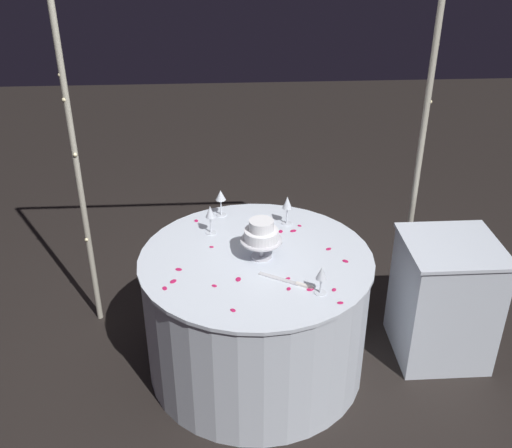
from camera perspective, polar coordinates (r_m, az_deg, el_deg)
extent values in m
plane|color=black|center=(3.62, 0.00, -13.20)|extent=(12.00, 12.00, 0.00)
cylinder|color=#B7B29E|center=(3.56, -16.76, 5.57)|extent=(0.04, 0.04, 2.18)
cylinder|color=#B7B29E|center=(3.65, 15.35, 6.35)|extent=(0.04, 0.04, 2.18)
sphere|color=#F9EAB2|center=(3.42, -17.83, 11.21)|extent=(0.02, 0.02, 0.02)
sphere|color=#F9EAB2|center=(3.48, 16.88, 16.07)|extent=(0.02, 0.02, 0.02)
sphere|color=#F9EAB2|center=(3.40, -18.16, 13.36)|extent=(0.02, 0.02, 0.02)
sphere|color=#F9EAB2|center=(3.90, 14.34, -1.58)|extent=(0.02, 0.02, 0.02)
sphere|color=#F9EAB2|center=(3.76, -15.84, -1.45)|extent=(0.02, 0.02, 0.02)
sphere|color=#F9EAB2|center=(3.96, 14.32, -3.10)|extent=(0.02, 0.02, 0.02)
sphere|color=#F9EAB2|center=(3.52, -16.85, 6.33)|extent=(0.02, 0.02, 0.02)
sphere|color=#F9EAB2|center=(3.56, 16.25, 11.12)|extent=(0.02, 0.02, 0.02)
cylinder|color=silver|center=(3.39, 0.00, -8.66)|extent=(1.23, 1.23, 0.72)
cylinder|color=silver|center=(3.18, 0.00, -3.34)|extent=(1.25, 1.25, 0.02)
cube|color=silver|center=(3.66, 17.42, -6.99)|extent=(0.51, 0.51, 0.72)
cube|color=silver|center=(3.46, 18.31, -1.98)|extent=(0.53, 0.53, 0.02)
cylinder|color=silver|center=(3.17, 0.50, -3.06)|extent=(0.11, 0.11, 0.01)
cylinder|color=silver|center=(3.15, 0.50, -2.31)|extent=(0.02, 0.02, 0.09)
cylinder|color=silver|center=(3.12, 0.51, -1.52)|extent=(0.22, 0.22, 0.01)
cylinder|color=white|center=(3.11, 0.51, -0.99)|extent=(0.18, 0.18, 0.06)
cylinder|color=white|center=(3.08, 0.51, -0.09)|extent=(0.13, 0.13, 0.06)
cylinder|color=silver|center=(2.92, 6.14, -6.53)|extent=(0.06, 0.06, 0.00)
cylinder|color=silver|center=(2.89, 6.19, -5.85)|extent=(0.01, 0.01, 0.08)
cone|color=silver|center=(2.85, 6.26, -4.66)|extent=(0.05, 0.05, 0.06)
cylinder|color=silver|center=(3.59, -3.33, 0.88)|extent=(0.06, 0.06, 0.00)
cylinder|color=silver|center=(3.56, -3.36, 1.61)|extent=(0.01, 0.01, 0.10)
cone|color=silver|center=(3.53, -3.40, 2.77)|extent=(0.06, 0.06, 0.06)
cylinder|color=silver|center=(3.40, -4.31, -0.82)|extent=(0.06, 0.06, 0.00)
cylinder|color=silver|center=(3.38, -4.34, -0.08)|extent=(0.01, 0.01, 0.10)
cone|color=silver|center=(3.34, -4.40, 1.18)|extent=(0.05, 0.05, 0.07)
cylinder|color=silver|center=(3.49, 2.95, 0.06)|extent=(0.06, 0.06, 0.00)
cylinder|color=silver|center=(3.47, 2.97, 0.80)|extent=(0.01, 0.01, 0.10)
cone|color=silver|center=(3.43, 3.00, 2.07)|extent=(0.06, 0.06, 0.07)
cube|color=silver|center=(3.00, 2.18, -5.22)|extent=(0.20, 0.13, 0.01)
cube|color=white|center=(2.95, 4.64, -5.87)|extent=(0.09, 0.06, 0.01)
ellipsoid|color=#C61951|center=(2.94, 5.19, -6.22)|extent=(0.05, 0.04, 0.00)
ellipsoid|color=#C61951|center=(3.31, -0.76, -1.69)|extent=(0.03, 0.02, 0.00)
ellipsoid|color=#C61951|center=(2.79, -2.21, -8.22)|extent=(0.04, 0.04, 0.00)
ellipsoid|color=#C61951|center=(2.86, 8.04, -7.45)|extent=(0.03, 0.02, 0.00)
ellipsoid|color=#C61951|center=(3.09, -7.38, -4.31)|extent=(0.04, 0.04, 0.00)
ellipsoid|color=#C61951|center=(3.00, -1.70, -5.29)|extent=(0.03, 0.04, 0.00)
ellipsoid|color=#C61951|center=(3.42, 3.57, -0.65)|extent=(0.05, 0.04, 0.00)
ellipsoid|color=#C61951|center=(3.00, 3.05, -5.22)|extent=(0.04, 0.03, 0.00)
ellipsoid|color=#C61951|center=(2.96, -8.69, -6.08)|extent=(0.03, 0.04, 0.00)
ellipsoid|color=#C61951|center=(3.26, 6.94, -2.38)|extent=(0.04, 0.04, 0.00)
ellipsoid|color=#C61951|center=(3.27, -4.26, -2.19)|extent=(0.03, 0.02, 0.00)
ellipsoid|color=#C61951|center=(3.53, -5.71, 0.31)|extent=(0.03, 0.04, 0.00)
ellipsoid|color=#C61951|center=(2.95, 7.44, -6.23)|extent=(0.03, 0.04, 0.00)
ellipsoid|color=#C61951|center=(3.41, 2.37, -0.71)|extent=(0.03, 0.04, 0.00)
ellipsoid|color=#C61951|center=(3.01, -7.90, -5.43)|extent=(0.05, 0.05, 0.00)
ellipsoid|color=#C61951|center=(2.96, -3.99, -5.89)|extent=(0.03, 0.03, 0.00)
ellipsoid|color=#C61951|center=(3.47, 4.17, -0.16)|extent=(0.03, 0.03, 0.00)
ellipsoid|color=#C61951|center=(2.93, 3.13, -6.18)|extent=(0.03, 0.03, 0.00)
ellipsoid|color=#C61951|center=(3.31, 1.85, -1.62)|extent=(0.03, 0.03, 0.00)
ellipsoid|color=#C61951|center=(3.17, 8.52, -3.51)|extent=(0.04, 0.04, 0.00)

